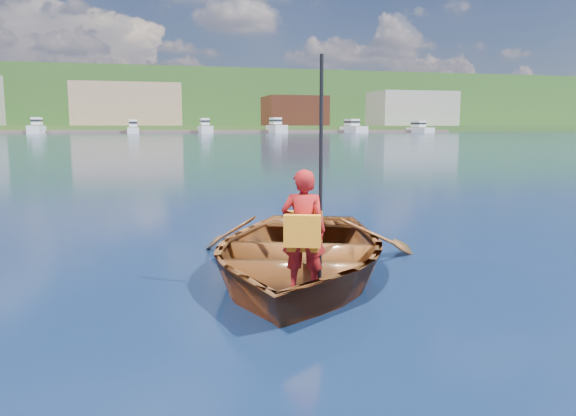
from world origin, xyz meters
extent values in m
plane|color=#122545|center=(0.00, 0.00, 0.00)|extent=(600.00, 600.00, 0.00)
imported|color=#78370C|center=(0.24, 0.20, 0.27)|extent=(4.13, 4.78, 0.83)
imported|color=#A71718|center=(0.05, -0.70, 0.68)|extent=(0.50, 0.42, 1.17)
cube|color=orange|center=(0.01, -0.81, 0.70)|extent=(0.35, 0.22, 0.30)
cube|color=orange|center=(0.09, -0.59, 0.70)|extent=(0.35, 0.20, 0.30)
cube|color=orange|center=(0.05, -0.70, 0.52)|extent=(0.36, 0.31, 0.05)
cylinder|color=black|center=(0.24, -0.61, 1.21)|extent=(0.05, 0.05, 2.23)
cube|color=#3A4C22|center=(0.00, 190.00, 1.00)|extent=(400.00, 80.00, 2.00)
cube|color=#2D511D|center=(0.00, 240.00, 11.00)|extent=(400.00, 100.00, 22.00)
cube|color=brown|center=(7.18, 148.00, 0.40)|extent=(160.04, 5.96, 0.80)
cube|color=tan|center=(-5.00, 165.00, 8.00)|extent=(30.00, 16.00, 12.00)
cube|color=brown|center=(45.00, 165.00, 6.50)|extent=(18.00, 16.00, 9.00)
cube|color=gray|center=(85.00, 165.00, 7.50)|extent=(26.00, 16.00, 11.00)
cube|color=silver|center=(-25.99, 143.00, 0.87)|extent=(2.89, 10.32, 2.17)
cube|color=silver|center=(-25.99, 144.03, 3.07)|extent=(2.02, 4.65, 1.80)
cube|color=black|center=(-25.99, 144.03, 3.17)|extent=(2.08, 4.85, 0.50)
cube|color=silver|center=(-3.27, 143.00, 0.68)|extent=(2.78, 9.92, 1.71)
cube|color=silver|center=(-3.27, 143.99, 2.61)|extent=(1.94, 4.46, 1.80)
cube|color=black|center=(-3.27, 143.99, 2.71)|extent=(2.00, 4.66, 0.50)
cube|color=silver|center=(14.86, 143.00, 0.85)|extent=(2.99, 10.68, 2.12)
cube|color=silver|center=(14.86, 144.07, 3.02)|extent=(2.09, 4.81, 1.80)
cube|color=black|center=(14.86, 144.07, 3.12)|extent=(2.15, 5.02, 0.50)
cube|color=silver|center=(34.07, 143.00, 0.94)|extent=(3.32, 11.85, 2.35)
cube|color=silver|center=(34.07, 144.18, 3.25)|extent=(2.32, 5.33, 1.80)
cube|color=black|center=(34.07, 144.18, 3.35)|extent=(2.39, 5.57, 0.50)
cube|color=silver|center=(56.19, 143.00, 0.81)|extent=(3.62, 12.93, 2.02)
cube|color=silver|center=(56.19, 144.29, 2.92)|extent=(2.53, 5.82, 1.80)
cube|color=black|center=(56.19, 144.29, 3.02)|extent=(2.61, 6.08, 0.50)
cube|color=silver|center=(76.73, 143.00, 0.65)|extent=(3.20, 11.41, 1.63)
cube|color=silver|center=(76.73, 144.14, 2.53)|extent=(2.24, 5.14, 1.80)
cube|color=black|center=(76.73, 144.14, 2.63)|extent=(2.30, 5.36, 0.50)
cylinder|color=#382314|center=(-2.84, 239.62, 13.22)|extent=(0.80, 0.80, 2.60)
sphere|color=#1B4D1A|center=(-2.84, 239.62, 16.69)|extent=(4.85, 4.85, 4.85)
cylinder|color=#382314|center=(87.55, 196.23, 4.72)|extent=(0.80, 0.80, 2.96)
sphere|color=#1B4D1A|center=(87.55, 196.23, 8.66)|extent=(5.52, 5.52, 5.52)
cylinder|color=#382314|center=(106.91, 222.44, 10.30)|extent=(0.80, 0.80, 3.63)
sphere|color=#1B4D1A|center=(106.91, 222.44, 15.14)|extent=(6.77, 6.77, 6.77)
cylinder|color=#382314|center=(-25.75, 265.42, 19.15)|extent=(0.80, 0.80, 4.14)
sphere|color=#1B4D1A|center=(-25.75, 265.42, 24.67)|extent=(7.72, 7.72, 7.72)
cylinder|color=#382314|center=(13.07, 264.13, 18.73)|extent=(0.80, 0.80, 3.81)
sphere|color=#1B4D1A|center=(13.07, 264.13, 23.81)|extent=(7.11, 7.11, 7.11)
cylinder|color=#382314|center=(135.97, 279.26, 21.93)|extent=(0.80, 0.80, 4.16)
sphere|color=#1B4D1A|center=(135.97, 279.26, 27.47)|extent=(7.76, 7.76, 7.76)
cylinder|color=#382314|center=(-37.71, 232.90, 11.86)|extent=(0.80, 0.80, 2.56)
sphere|color=#1B4D1A|center=(-37.71, 232.90, 15.27)|extent=(4.77, 4.77, 4.77)
cylinder|color=#382314|center=(91.07, 227.27, 11.33)|extent=(0.80, 0.80, 3.76)
sphere|color=#1B4D1A|center=(91.07, 227.27, 16.35)|extent=(7.02, 7.02, 7.02)
cylinder|color=#382314|center=(53.78, 215.23, 8.75)|extent=(0.80, 0.80, 3.40)
sphere|color=#1B4D1A|center=(53.78, 215.23, 13.28)|extent=(6.34, 6.34, 6.34)
cylinder|color=#382314|center=(144.33, 274.85, 20.74)|extent=(0.80, 0.80, 3.54)
sphere|color=#1B4D1A|center=(144.33, 274.85, 25.47)|extent=(6.62, 6.62, 6.62)
cylinder|color=#382314|center=(58.66, 259.03, 17.35)|extent=(0.80, 0.80, 3.08)
sphere|color=#1B4D1A|center=(58.66, 259.03, 21.45)|extent=(5.75, 5.75, 5.75)
cylinder|color=#382314|center=(13.64, 266.23, 18.91)|extent=(0.80, 0.80, 3.33)
sphere|color=#1B4D1A|center=(13.64, 266.23, 23.35)|extent=(6.21, 6.21, 6.21)
cylinder|color=#382314|center=(30.82, 247.83, 14.80)|extent=(0.80, 0.80, 2.47)
sphere|color=#1B4D1A|center=(30.82, 247.83, 18.09)|extent=(4.61, 4.61, 4.61)
cylinder|color=#382314|center=(-8.43, 273.38, 20.13)|extent=(0.80, 0.80, 2.91)
sphere|color=#1B4D1A|center=(-8.43, 273.38, 24.02)|extent=(5.44, 5.44, 5.44)
cylinder|color=#382314|center=(-41.65, 268.62, 19.77)|extent=(0.80, 0.80, 4.09)
sphere|color=#1B4D1A|center=(-41.65, 268.62, 25.22)|extent=(7.63, 7.63, 7.63)
cylinder|color=#382314|center=(32.76, 261.36, 17.50)|extent=(0.80, 0.80, 2.46)
sphere|color=#1B4D1A|center=(32.76, 261.36, 20.79)|extent=(4.60, 4.60, 4.60)
camera|label=1|loc=(-1.41, -5.72, 1.66)|focal=35.00mm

